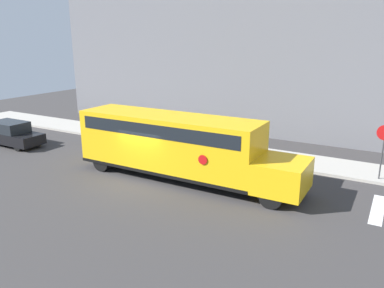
# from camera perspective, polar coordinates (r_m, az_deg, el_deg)

# --- Properties ---
(ground_plane) EXTENTS (60.00, 60.00, 0.00)m
(ground_plane) POSITION_cam_1_polar(r_m,az_deg,el_deg) (19.22, -7.34, -5.32)
(ground_plane) COLOR #3A3838
(sidewalk_strip) EXTENTS (44.00, 3.00, 0.15)m
(sidewalk_strip) POSITION_cam_1_polar(r_m,az_deg,el_deg) (24.42, 1.79, -0.42)
(sidewalk_strip) COLOR #B2ADA3
(sidewalk_strip) RESTS_ON ground
(building_backdrop) EXTENTS (32.00, 4.00, 10.92)m
(building_backdrop) POSITION_cam_1_polar(r_m,az_deg,el_deg) (29.40, 7.96, 12.85)
(building_backdrop) COLOR slate
(building_backdrop) RESTS_ON ground
(school_bus) EXTENTS (11.75, 2.57, 3.21)m
(school_bus) POSITION_cam_1_polar(r_m,az_deg,el_deg) (18.67, -2.36, 0.08)
(school_bus) COLOR yellow
(school_bus) RESTS_ON ground
(parked_car) EXTENTS (4.48, 1.72, 1.58)m
(parked_car) POSITION_cam_1_polar(r_m,az_deg,el_deg) (27.66, -25.80, 1.41)
(parked_car) COLOR black
(parked_car) RESTS_ON ground
(stop_sign) EXTENTS (0.76, 0.10, 2.90)m
(stop_sign) POSITION_cam_1_polar(r_m,az_deg,el_deg) (20.36, 27.16, -0.03)
(stop_sign) COLOR #38383A
(stop_sign) RESTS_ON ground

